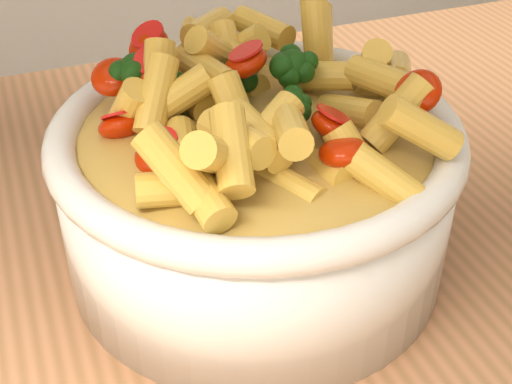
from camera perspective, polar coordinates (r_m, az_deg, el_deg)
name	(u,v)px	position (r m, az deg, el deg)	size (l,w,h in m)	color
serving_bowl	(256,190)	(0.48, 0.00, 0.14)	(0.26, 0.26, 0.11)	white
pasta_salad	(256,96)	(0.44, 0.00, 7.71)	(0.21, 0.21, 0.05)	#FFC450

